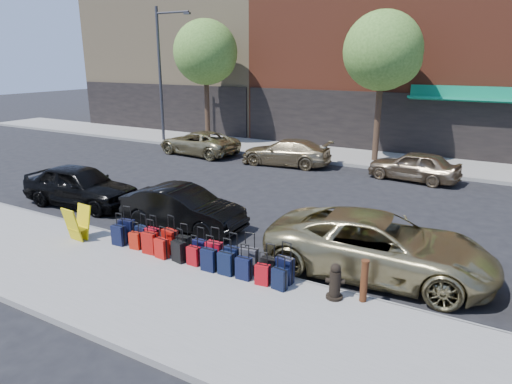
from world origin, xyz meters
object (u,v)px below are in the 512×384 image
Objects in this scene: streetlight at (162,67)px; bollard at (364,280)px; tree_left at (207,54)px; display_rack at (78,224)px; car_far_0 at (198,143)px; car_far_2 at (414,166)px; fire_hydrant at (335,282)px; car_near_1 at (183,208)px; suitcase_front_5 at (200,250)px; car_far_1 at (286,152)px; car_near_0 at (81,186)px; car_near_2 at (379,246)px; tree_center at (385,53)px.

streetlight reaches higher than bollard.
display_rack is at bearing -68.10° from tree_left.
display_rack is at bearing -57.84° from streetlight.
car_far_2 reaches higher than car_far_0.
car_near_1 is (-5.79, 2.04, 0.14)m from fire_hydrant.
suitcase_front_5 reaches higher than fire_hydrant.
tree_left is 8.62m from car_far_1.
display_rack is at bearing -22.64° from car_far_2.
suitcase_front_5 is at bearing 42.19° from car_far_0.
car_far_1 is at bearing 123.27° from bollard.
display_rack is 12.15m from car_far_1.
car_near_0 reaches higher than car_far_2.
car_far_2 is (15.76, -1.99, -4.00)m from streetlight.
fire_hydrant is 10.67m from car_near_0.
suitcase_front_5 is at bearing 8.82° from car_far_1.
car_near_1 is at bearing 141.69° from fire_hydrant.
car_far_0 reaches higher than bollard.
tree_left reaches higher than car_far_0.
car_near_1 is at bearing 84.11° from car_near_2.
car_near_0 is at bearing 170.50° from bollard.
tree_left is 1.32× the size of car_near_2.
car_far_2 is at bearing -7.19° from streetlight.
bollard is 0.97× the size of display_rack.
car_near_0 is (-11.06, 1.85, 0.11)m from bollard.
fire_hydrant is 6.14m from car_near_1.
bollard is at bearing -0.03° from suitcase_front_5.
car_near_1 is (1.78, 2.54, 0.03)m from display_rack.
streetlight is at bearing 22.63° from car_near_0.
car_far_0 reaches higher than suitcase_front_5.
streetlight is 1.98× the size of car_near_1.
bollard is at bearing 53.81° from car_far_0.
car_near_2 is at bearing 58.05° from car_far_0.
car_far_1 is (-7.35, 9.73, -0.11)m from car_near_2.
car_near_1 is at bearing 136.54° from suitcase_front_5.
tree_center is at bearing 10.94° from car_near_2.
tree_left is 5.67m from car_far_0.
car_far_2 reaches higher than fire_hydrant.
suitcase_front_5 is at bearing 108.62° from car_near_2.
display_rack is at bearing -106.83° from tree_center.
car_near_0 reaches higher than car_far_1.
car_far_0 is (-12.91, 11.40, 0.02)m from bollard.
display_rack is at bearing 26.73° from car_far_0.
car_near_0 is at bearing -120.93° from tree_center.
car_far_0 reaches higher than car_far_1.
car_near_2 reaches higher than fire_hydrant.
car_far_1 reaches higher than bollard.
car_near_2 is 1.16× the size of car_far_0.
fire_hydrant is 0.18× the size of car_far_1.
car_near_0 is (-2.90, 2.54, 0.11)m from display_rack.
car_far_1 reaches higher than fire_hydrant.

